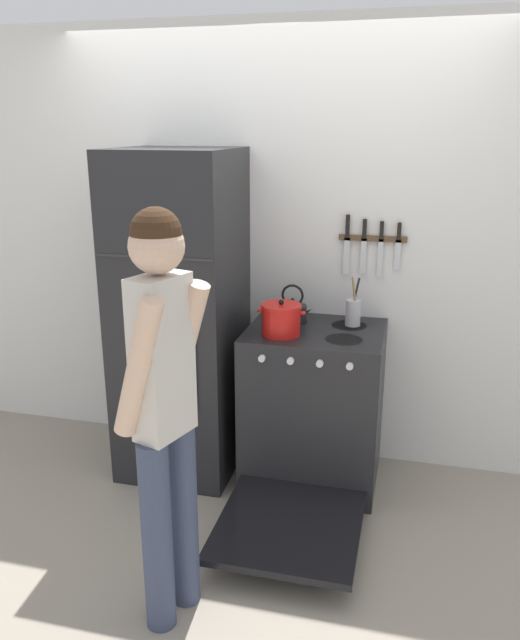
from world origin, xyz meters
name	(u,v)px	position (x,y,z in m)	size (l,w,h in m)	color
ground_plane	(274,444)	(0.00, 0.00, 0.00)	(14.00, 14.00, 0.00)	gray
wall_back	(277,250)	(0.00, 0.03, 1.27)	(10.00, 0.06, 2.55)	silver
refrigerator	(181,316)	(-0.48, -0.34, 0.93)	(0.65, 0.70, 1.87)	black
stove_range	(313,409)	(0.30, -0.35, 0.45)	(0.75, 1.35, 0.91)	#232326
dutch_oven_pot	(281,319)	(0.13, -0.44, 0.99)	(0.26, 0.22, 0.19)	red
tea_kettle	(293,310)	(0.14, -0.19, 0.97)	(0.21, 0.16, 0.22)	black
utensil_jar	(353,312)	(0.49, -0.18, 0.99)	(0.08, 0.08, 0.28)	#B7BABF
person	(164,401)	(-0.09, -1.52, 0.98)	(0.34, 0.40, 1.71)	#38425B
wall_knife_strip	(372,239)	(0.56, -0.02, 1.37)	(0.38, 0.03, 0.35)	brown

